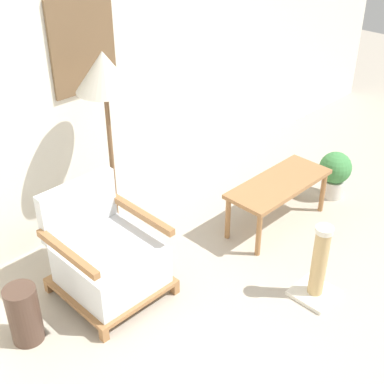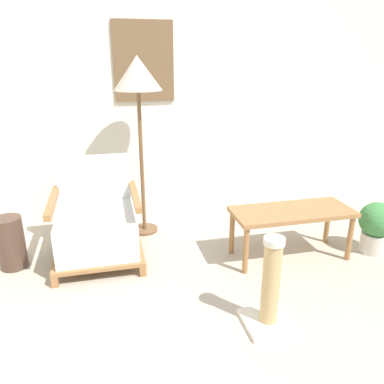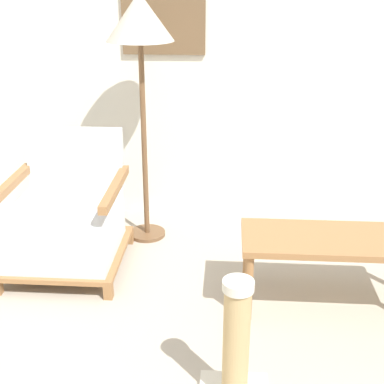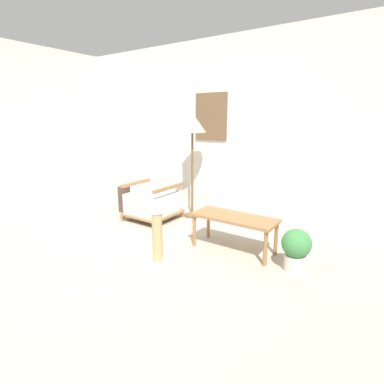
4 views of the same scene
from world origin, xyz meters
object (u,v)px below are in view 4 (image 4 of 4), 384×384
Objects in this scene: scratching_post at (157,242)px; floor_lamp at (192,127)px; coffee_table at (234,221)px; vase at (124,199)px; potted_plant at (296,248)px; armchair at (154,200)px.

floor_lamp is at bearing 111.47° from scratching_post.
vase is at bearing 171.06° from coffee_table.
scratching_post reaches higher than coffee_table.
potted_plant is 1.43m from scratching_post.
coffee_table is 1.63× the size of scratching_post.
floor_lamp is at bearing 155.13° from potted_plant.
vase is 0.95× the size of potted_plant.
floor_lamp is at bearing 45.59° from armchair.
floor_lamp reaches higher than coffee_table.
potted_plant is 0.75× the size of scratching_post.
armchair reaches higher than vase.
vase is at bearing -158.75° from floor_lamp.
potted_plant is at bearing -24.87° from floor_lamp.
armchair is at bearing -134.41° from floor_lamp.
floor_lamp is 1.71m from coffee_table.
vase is (-1.09, -0.43, -1.18)m from floor_lamp.
coffee_table is at bearing 55.36° from scratching_post.
vase is 0.71× the size of scratching_post.
armchair reaches higher than coffee_table.
vase is at bearing 179.24° from armchair.
scratching_post is at bearing -46.91° from armchair.
coffee_table is (1.55, -0.34, 0.07)m from armchair.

